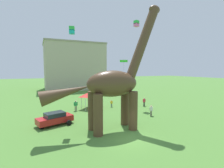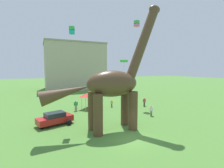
{
  "view_description": "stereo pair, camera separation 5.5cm",
  "coord_description": "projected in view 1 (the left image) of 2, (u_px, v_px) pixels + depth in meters",
  "views": [
    {
      "loc": [
        -7.84,
        -13.29,
        6.83
      ],
      "look_at": [
        -0.41,
        3.2,
        5.18
      ],
      "focal_mm": 26.06,
      "sensor_mm": 36.0,
      "label": 1
    },
    {
      "loc": [
        -7.79,
        -13.31,
        6.83
      ],
      "look_at": [
        -0.41,
        3.2,
        5.18
      ],
      "focal_mm": 26.06,
      "sensor_mm": 36.0,
      "label": 2
    }
  ],
  "objects": [
    {
      "name": "ground_plane",
      "position": [
        129.0,
        139.0,
        15.89
      ],
      "size": [
        240.0,
        240.0,
        0.0
      ],
      "primitive_type": "plane",
      "color": "#4C7F33"
    },
    {
      "name": "kite_mid_right",
      "position": [
        72.0,
        30.0,
        19.81
      ],
      "size": [
        0.78,
        0.78,
        0.89
      ],
      "color": "green"
    },
    {
      "name": "parked_sedan_left",
      "position": [
        55.0,
        118.0,
        19.96
      ],
      "size": [
        4.54,
        2.94,
        1.55
      ],
      "rotation": [
        0.0,
        0.0,
        0.3
      ],
      "color": "red",
      "rests_on": "ground_plane"
    },
    {
      "name": "background_building_block",
      "position": [
        74.0,
        66.0,
        56.52
      ],
      "size": [
        19.54,
        13.5,
        15.65
      ],
      "color": "#B7A893",
      "rests_on": "ground_plane"
    },
    {
      "name": "dinosaur_sculpture",
      "position": [
        112.0,
        84.0,
        17.99
      ],
      "size": [
        13.84,
        2.93,
        14.46
      ],
      "rotation": [
        0.0,
        0.0,
        0.13
      ],
      "color": "#513823",
      "rests_on": "ground_plane"
    },
    {
      "name": "person_vendor_side",
      "position": [
        112.0,
        103.0,
        29.45
      ],
      "size": [
        0.47,
        0.21,
        1.25
      ],
      "rotation": [
        0.0,
        0.0,
        2.54
      ],
      "color": "#2D3347",
      "rests_on": "ground_plane"
    },
    {
      "name": "person_photographer",
      "position": [
        144.0,
        101.0,
        29.97
      ],
      "size": [
        0.59,
        0.26,
        1.58
      ],
      "rotation": [
        0.0,
        0.0,
        1.09
      ],
      "color": "black",
      "rests_on": "ground_plane"
    },
    {
      "name": "person_far_spectator",
      "position": [
        151.0,
        109.0,
        23.79
      ],
      "size": [
        0.59,
        0.26,
        1.57
      ],
      "rotation": [
        0.0,
        0.0,
        3.45
      ],
      "color": "#6B6056",
      "rests_on": "ground_plane"
    },
    {
      "name": "festival_canopy_tent",
      "position": [
        91.0,
        94.0,
        28.23
      ],
      "size": [
        3.15,
        3.15,
        3.0
      ],
      "color": "#B2B2B7",
      "rests_on": "ground_plane"
    },
    {
      "name": "kite_far_right",
      "position": [
        136.0,
        24.0,
        31.13
      ],
      "size": [
        0.98,
        0.98,
        1.13
      ],
      "color": "green"
    },
    {
      "name": "kite_high_right",
      "position": [
        124.0,
        61.0,
        27.62
      ],
      "size": [
        1.63,
        1.5,
        1.71
      ],
      "color": "green"
    },
    {
      "name": "person_strolling_adult",
      "position": [
        76.0,
        105.0,
        26.63
      ],
      "size": [
        0.64,
        0.28,
        1.72
      ],
      "rotation": [
        0.0,
        0.0,
        1.87
      ],
      "color": "#6B6056",
      "rests_on": "ground_plane"
    }
  ]
}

